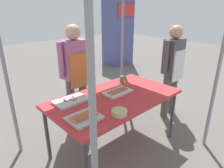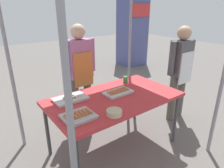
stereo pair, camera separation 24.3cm
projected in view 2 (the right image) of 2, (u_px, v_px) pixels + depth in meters
ground_plane at (114, 147)px, 2.73m from camera, size 18.00×18.00×0.00m
stall_table at (114, 101)px, 2.47m from camera, size 1.60×0.90×0.75m
tray_grilled_sausages at (118, 92)px, 2.52m from camera, size 0.36×0.21×0.05m
tray_meat_skewers at (70, 99)px, 2.36m from camera, size 0.39×0.25×0.04m
tray_pork_links at (78, 116)px, 1.98m from camera, size 0.31×0.27×0.06m
condiment_bowl at (114, 113)px, 2.03m from camera, size 0.16×0.16×0.06m
drink_cup_near_edge at (126, 79)px, 2.90m from camera, size 0.07×0.07×0.09m
vendor_woman at (80, 68)px, 2.98m from camera, size 0.52×0.23×1.56m
customer_nearby at (180, 67)px, 3.14m from camera, size 0.52×0.22×1.52m
neighbor_stall_left at (132, 31)px, 6.26m from camera, size 0.76×0.71×2.09m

